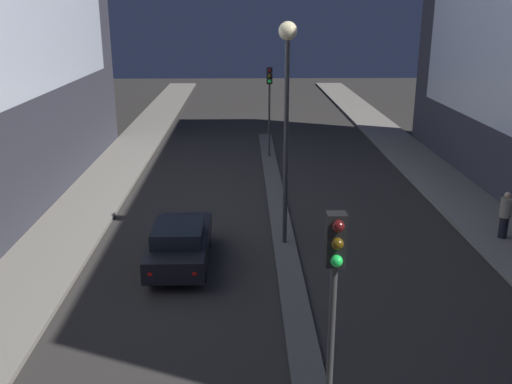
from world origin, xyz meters
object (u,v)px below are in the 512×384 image
Objects in this scene: traffic_light_near at (334,291)px; traffic_light_mid at (269,92)px; pedestrian_on_right_sidewalk at (505,214)px; street_lamp at (287,83)px; car_left_lane at (180,243)px.

traffic_light_mid is at bearing 90.00° from traffic_light_near.
pedestrian_on_right_sidewalk is (8.12, 10.97, -2.72)m from traffic_light_near.
pedestrian_on_right_sidewalk is at bearing 0.93° from street_lamp.
traffic_light_near is 2.85× the size of pedestrian_on_right_sidewalk.
pedestrian_on_right_sidewalk is at bearing 8.29° from car_left_lane.
street_lamp reaches higher than traffic_light_mid.
car_left_lane is 11.88m from pedestrian_on_right_sidewalk.
street_lamp is (0.00, -12.76, 2.10)m from traffic_light_mid.
traffic_light_mid reaches higher than pedestrian_on_right_sidewalk.
street_lamp reaches higher than pedestrian_on_right_sidewalk.
car_left_lane is at bearing -104.23° from traffic_light_mid.
traffic_light_mid is at bearing 122.73° from pedestrian_on_right_sidewalk.
traffic_light_mid is 0.65× the size of street_lamp.
pedestrian_on_right_sidewalk is (11.75, 1.71, 0.30)m from car_left_lane.
traffic_light_near is 1.11× the size of car_left_lane.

